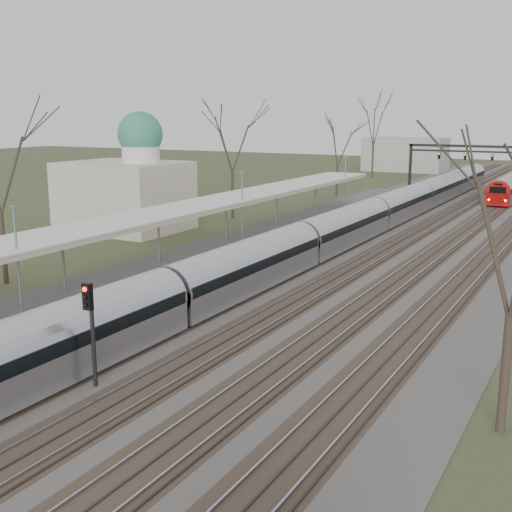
{
  "coord_description": "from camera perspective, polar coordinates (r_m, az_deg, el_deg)",
  "views": [
    {
      "loc": [
        15.34,
        -5.31,
        9.97
      ],
      "look_at": [
        -2.3,
        26.34,
        2.0
      ],
      "focal_mm": 45.0,
      "sensor_mm": 36.0,
      "label": 1
    }
  ],
  "objects": [
    {
      "name": "signal_gantry",
      "position": [
        91.68,
        19.87,
        8.52
      ],
      "size": [
        21.0,
        0.59,
        6.08
      ],
      "color": "black",
      "rests_on": "ground"
    },
    {
      "name": "track_bed",
      "position": [
        62.95,
        14.92,
        2.93
      ],
      "size": [
        24.0,
        160.0,
        0.22
      ],
      "color": "#474442",
      "rests_on": "ground"
    },
    {
      "name": "platform",
      "position": [
        50.17,
        -0.53,
        1.52
      ],
      "size": [
        3.5,
        69.0,
        1.0
      ],
      "primitive_type": "cube",
      "color": "#9E9B93",
      "rests_on": "ground"
    },
    {
      "name": "tree_west_far",
      "position": [
        62.38,
        -2.15,
        10.6
      ],
      "size": [
        5.5,
        5.5,
        11.33
      ],
      "color": "#2D231C",
      "rests_on": "ground"
    },
    {
      "name": "signal_post",
      "position": [
        24.17,
        -14.49,
        -5.45
      ],
      "size": [
        0.35,
        0.45,
        4.1
      ],
      "color": "black",
      "rests_on": "ground"
    },
    {
      "name": "canopy",
      "position": [
        45.81,
        -3.34,
        4.8
      ],
      "size": [
        4.1,
        50.0,
        3.11
      ],
      "color": "slate",
      "rests_on": "platform"
    },
    {
      "name": "train_near",
      "position": [
        56.68,
        10.47,
        3.58
      ],
      "size": [
        2.62,
        90.21,
        3.05
      ],
      "color": "#A7AAB1",
      "rests_on": "ground"
    },
    {
      "name": "dome_building",
      "position": [
        57.34,
        -11.41,
        5.9
      ],
      "size": [
        10.0,
        8.0,
        10.3
      ],
      "color": "beige",
      "rests_on": "ground"
    }
  ]
}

